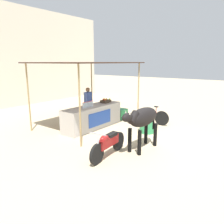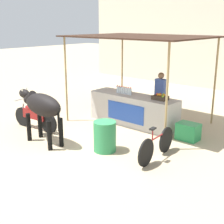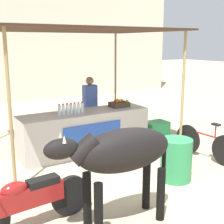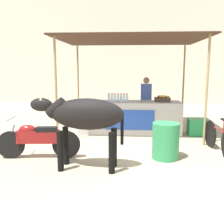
{
  "view_description": "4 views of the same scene",
  "coord_description": "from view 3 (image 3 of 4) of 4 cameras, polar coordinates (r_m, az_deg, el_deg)",
  "views": [
    {
      "loc": [
        -6.82,
        -3.93,
        2.8
      ],
      "look_at": [
        0.43,
        1.49,
        0.71
      ],
      "focal_mm": 35.0,
      "sensor_mm": 36.0,
      "label": 1
    },
    {
      "loc": [
        5.8,
        -5.5,
        3.19
      ],
      "look_at": [
        0.45,
        0.65,
        0.83
      ],
      "focal_mm": 50.0,
      "sensor_mm": 36.0,
      "label": 2
    },
    {
      "loc": [
        -3.0,
        -4.03,
        2.51
      ],
      "look_at": [
        0.17,
        1.28,
        1.11
      ],
      "focal_mm": 50.0,
      "sensor_mm": 36.0,
      "label": 3
    },
    {
      "loc": [
        0.0,
        -5.53,
        1.94
      ],
      "look_at": [
        -0.45,
        1.12,
        0.82
      ],
      "focal_mm": 42.0,
      "sensor_mm": 36.0,
      "label": 4
    }
  ],
  "objects": [
    {
      "name": "ground_plane",
      "position": [
        5.62,
        5.32,
        -13.84
      ],
      "size": [
        60.0,
        60.0,
        0.0
      ],
      "primitive_type": "plane",
      "color": "tan"
    },
    {
      "name": "vendor_behind_counter",
      "position": [
        8.0,
        -4.03,
        0.72
      ],
      "size": [
        0.34,
        0.22,
        1.65
      ],
      "color": "#383842",
      "rests_on": "ground"
    },
    {
      "name": "building_wall_far",
      "position": [
        13.75,
        -18.88,
        14.54
      ],
      "size": [
        16.0,
        0.5,
        6.2
      ],
      "primitive_type": "cube",
      "color": "beige",
      "rests_on": "ground"
    },
    {
      "name": "stall_awning",
      "position": [
        7.19,
        -6.4,
        13.94
      ],
      "size": [
        4.2,
        3.2,
        2.79
      ],
      "color": "#382319",
      "rests_on": "ground"
    },
    {
      "name": "water_bottle_row",
      "position": [
        6.88,
        -7.5,
        0.59
      ],
      "size": [
        0.61,
        0.07,
        0.25
      ],
      "color": "silver",
      "rests_on": "stall_counter"
    },
    {
      "name": "cow",
      "position": [
        4.23,
        1.61,
        -7.7
      ],
      "size": [
        1.83,
        0.59,
        1.44
      ],
      "color": "black",
      "rests_on": "ground"
    },
    {
      "name": "bicycle_leaning",
      "position": [
        7.08,
        16.81,
        -5.6
      ],
      "size": [
        0.18,
        1.66,
        0.85
      ],
      "color": "black",
      "rests_on": "ground"
    },
    {
      "name": "fruit_crate",
      "position": [
        7.58,
        1.3,
        1.51
      ],
      "size": [
        0.44,
        0.32,
        0.18
      ],
      "color": "#3F3326",
      "rests_on": "stall_counter"
    },
    {
      "name": "motorcycle_parked",
      "position": [
        4.5,
        -14.81,
        -15.26
      ],
      "size": [
        1.8,
        0.55,
        0.9
      ],
      "color": "black",
      "rests_on": "ground"
    },
    {
      "name": "cooler_box",
      "position": [
        8.24,
        8.06,
        -3.38
      ],
      "size": [
        0.6,
        0.44,
        0.48
      ],
      "primitive_type": "cube",
      "color": "#268C4C",
      "rests_on": "ground"
    },
    {
      "name": "water_barrel",
      "position": [
        5.91,
        11.64,
        -8.52
      ],
      "size": [
        0.58,
        0.58,
        0.78
      ],
      "primitive_type": "cylinder",
      "color": "#2D8C51",
      "rests_on": "ground"
    },
    {
      "name": "stall_counter",
      "position": [
        7.21,
        -4.96,
        -3.66
      ],
      "size": [
        3.0,
        0.82,
        0.96
      ],
      "color": "#B2ADA8",
      "rests_on": "ground"
    }
  ]
}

